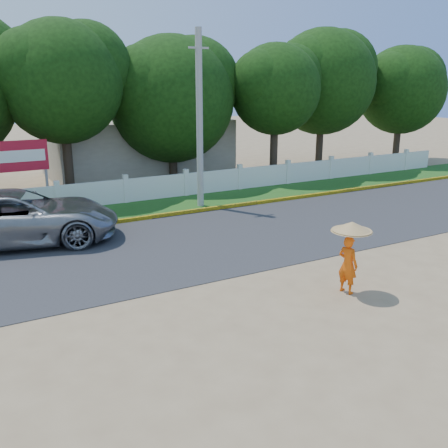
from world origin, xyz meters
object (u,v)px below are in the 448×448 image
vehicle (18,217)px  monk_with_parasol (350,247)px  utility_pole (200,121)px  billboard (18,160)px

vehicle → monk_with_parasol: (6.92, -8.54, 0.33)m
utility_pole → vehicle: (-7.73, -1.73, -2.81)m
utility_pole → billboard: 7.89m
vehicle → billboard: billboard is taller
utility_pole → monk_with_parasol: 10.59m
billboard → utility_pole: bearing=-25.4°
utility_pole → vehicle: 8.40m
utility_pole → billboard: size_ratio=2.53×
monk_with_parasol → billboard: size_ratio=0.65×
vehicle → billboard: bearing=4.1°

